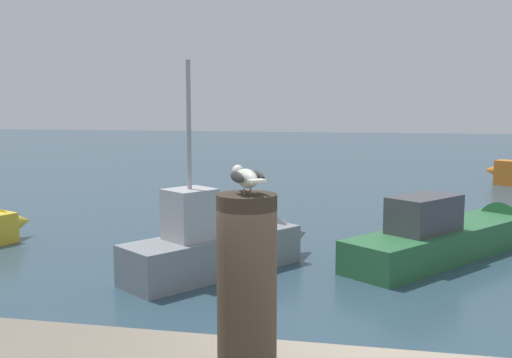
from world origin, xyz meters
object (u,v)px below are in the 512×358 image
Objects in this scene: boat_green at (456,234)px; seagull at (246,177)px; mooring_post at (247,288)px; boat_grey at (229,245)px.

seagull is at bearing -103.69° from boat_green.
seagull is 0.07× the size of boat_green.
mooring_post reaches higher than boat_green.
boat_grey is at bearing 104.91° from mooring_post.
boat_green is 1.32× the size of boat_grey.
seagull reaches higher than boat_green.
boat_grey is at bearing -154.09° from boat_green.
seagull is at bearing -75.11° from boat_grey.
mooring_post is 2.91× the size of seagull.
mooring_post is 0.19× the size of boat_green.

